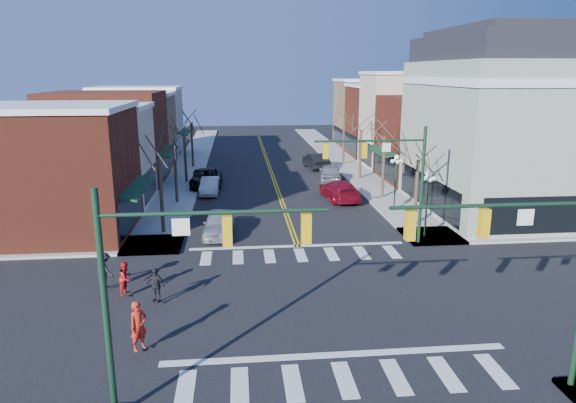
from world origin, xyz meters
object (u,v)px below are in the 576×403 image
object	(u,v)px
pedestrian_red_b	(126,278)
pedestrian_dark_a	(156,285)
lamppost_corner	(427,193)
car_left_mid	(210,186)
car_left_far	(206,178)
pedestrian_red_a	(139,326)
car_right_far	(316,161)
victorian_corner	(511,122)
pedestrian_dark_b	(105,270)
car_right_near	(340,190)
lamppost_midblock	(396,173)
car_right_mid	(330,173)
car_left_near	(219,223)

from	to	relation	value
pedestrian_red_b	pedestrian_dark_a	world-z (taller)	pedestrian_red_b
lamppost_corner	car_left_mid	world-z (taller)	lamppost_corner
car_left_mid	pedestrian_red_b	bearing A→B (deg)	-95.24
car_left_far	pedestrian_red_b	size ratio (longest dim) A/B	3.68
pedestrian_red_a	lamppost_corner	bearing A→B (deg)	-6.78
pedestrian_red_b	lamppost_corner	bearing A→B (deg)	-46.56
car_left_mid	car_right_far	distance (m)	15.46
victorian_corner	pedestrian_dark_b	world-z (taller)	victorian_corner
car_left_far	pedestrian_dark_b	size ratio (longest dim) A/B	3.35
car_right_near	car_right_far	xyz separation A→B (m)	(0.19, 14.17, 0.03)
car_right_far	pedestrian_dark_a	bearing A→B (deg)	61.59
lamppost_midblock	pedestrian_dark_b	distance (m)	22.25
car_right_mid	pedestrian_dark_a	xyz separation A→B (m)	(-12.57, -25.76, 0.09)
lamppost_midblock	car_left_near	distance (m)	13.95
lamppost_midblock	car_left_near	size ratio (longest dim) A/B	0.93
lamppost_corner	lamppost_midblock	distance (m)	6.50
lamppost_corner	pedestrian_red_b	xyz separation A→B (m)	(-17.00, -7.12, -2.01)
car_left_mid	car_left_far	xyz separation A→B (m)	(-0.46, 2.81, 0.12)
car_left_mid	pedestrian_dark_a	world-z (taller)	pedestrian_dark_a
car_right_far	lamppost_midblock	bearing A→B (deg)	92.24
car_left_far	pedestrian_red_a	distance (m)	28.74
lamppost_corner	car_right_far	distance (m)	24.93
pedestrian_red_b	pedestrian_dark_b	xyz separation A→B (m)	(-1.18, 0.93, 0.08)
car_right_far	pedestrian_red_b	size ratio (longest dim) A/B	3.21
car_left_near	pedestrian_red_b	bearing A→B (deg)	-111.25
car_left_near	pedestrian_red_a	distance (m)	14.36
lamppost_corner	pedestrian_red_a	world-z (taller)	lamppost_corner
car_right_near	pedestrian_red_a	xyz separation A→B (m)	(-12.10, -22.68, 0.29)
car_left_mid	car_left_near	bearing A→B (deg)	-81.88
pedestrian_red_b	victorian_corner	bearing A→B (deg)	-41.87
lamppost_corner	car_right_mid	bearing A→B (deg)	99.39
victorian_corner	car_left_mid	distance (m)	24.46
pedestrian_red_b	car_left_near	bearing A→B (deg)	-3.12
car_left_near	victorian_corner	bearing A→B (deg)	13.42
lamppost_midblock	pedestrian_dark_a	size ratio (longest dim) A/B	2.72
victorian_corner	car_left_near	size ratio (longest dim) A/B	3.06
victorian_corner	pedestrian_red_b	distance (m)	29.06
lamppost_corner	car_right_near	world-z (taller)	lamppost_corner
pedestrian_red_b	pedestrian_dark_b	world-z (taller)	pedestrian_dark_b
car_left_far	pedestrian_red_b	distance (m)	23.75
pedestrian_red_a	pedestrian_red_b	bearing A→B (deg)	61.35
pedestrian_dark_a	car_left_far	bearing A→B (deg)	116.03
car_left_mid	pedestrian_dark_a	xyz separation A→B (m)	(-1.36, -21.74, 0.25)
victorian_corner	car_right_far	size ratio (longest dim) A/B	2.78
car_left_mid	car_right_mid	distance (m)	11.91
victorian_corner	car_right_far	world-z (taller)	victorian_corner
pedestrian_red_b	lamppost_midblock	bearing A→B (deg)	-30.57
car_left_near	pedestrian_dark_a	xyz separation A→B (m)	(-2.50, -9.97, 0.15)
car_left_far	car_right_near	xyz separation A→B (m)	(11.20, -6.05, 0.00)
lamppost_corner	pedestrian_red_b	size ratio (longest dim) A/B	2.71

